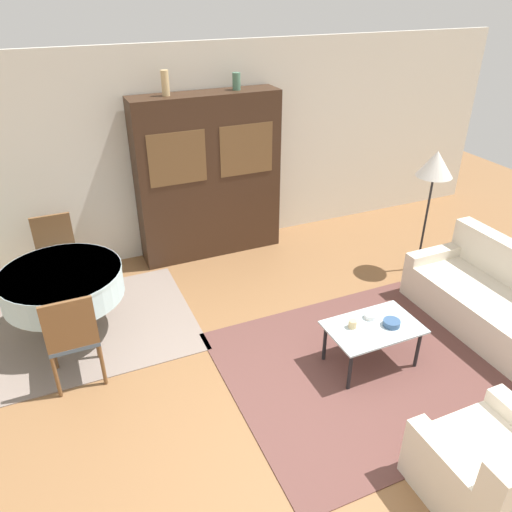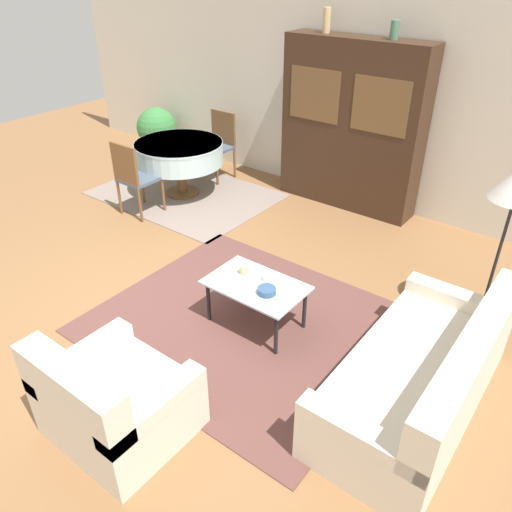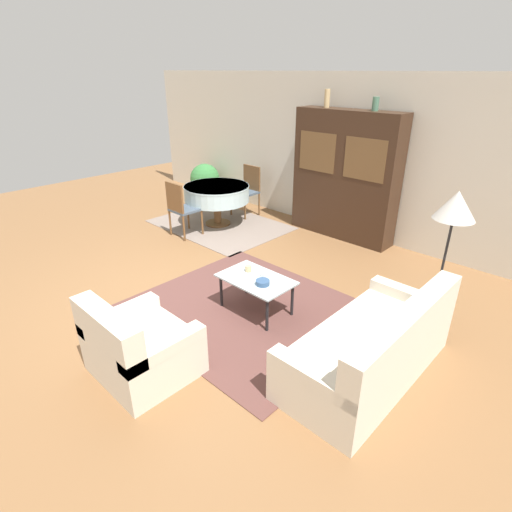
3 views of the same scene
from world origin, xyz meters
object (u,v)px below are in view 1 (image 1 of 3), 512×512
(cup, at_px, (353,324))
(bowl, at_px, (392,323))
(floor_lamp, at_px, (435,168))
(vase_tall, at_px, (165,83))
(display_cabinet, at_px, (209,177))
(dining_chair_far, at_px, (57,253))
(dining_table, at_px, (63,284))
(vase_short, at_px, (236,81))
(couch, at_px, (498,304))
(dining_chair_near, at_px, (72,335))
(bowl_small, at_px, (370,316))
(armchair, at_px, (498,471))
(coffee_table, at_px, (373,330))

(cup, height_order, bowl, cup)
(floor_lamp, xyz_separation_m, vase_tall, (-2.77, 1.57, 0.91))
(display_cabinet, xyz_separation_m, floor_lamp, (2.30, -1.57, 0.30))
(display_cabinet, bearing_deg, dining_chair_far, -170.63)
(dining_table, height_order, vase_short, vase_short)
(couch, distance_m, vase_short, 3.94)
(dining_chair_near, xyz_separation_m, cup, (2.44, -0.80, -0.07))
(dining_chair_far, distance_m, bowl_small, 3.61)
(armchair, bearing_deg, dining_table, 128.28)
(vase_short, bearing_deg, bowl_small, -84.26)
(armchair, height_order, dining_chair_near, dining_chair_near)
(coffee_table, xyz_separation_m, cup, (-0.20, 0.07, 0.09))
(cup, distance_m, vase_tall, 3.45)
(couch, bearing_deg, armchair, 133.40)
(coffee_table, xyz_separation_m, dining_chair_far, (-2.64, 2.53, 0.16))
(coffee_table, distance_m, dining_chair_near, 2.78)
(dining_table, bearing_deg, cup, -33.72)
(dining_table, bearing_deg, vase_short, 25.74)
(dining_chair_far, height_order, bowl_small, dining_chair_far)
(display_cabinet, relative_size, dining_table, 1.76)
(coffee_table, bearing_deg, display_cabinet, 102.67)
(dining_chair_far, bearing_deg, display_cabinet, -170.63)
(couch, distance_m, display_cabinet, 3.74)
(dining_chair_near, bearing_deg, bowl, -18.27)
(dining_table, distance_m, bowl, 3.31)
(floor_lamp, height_order, bowl_small, floor_lamp)
(coffee_table, height_order, dining_chair_far, dining_chair_far)
(couch, height_order, dining_chair_far, dining_chair_far)
(armchair, xyz_separation_m, cup, (-0.15, 1.66, 0.19))
(dining_chair_far, xyz_separation_m, cup, (2.44, -2.46, -0.07))
(vase_tall, bearing_deg, armchair, -76.51)
(dining_chair_far, bearing_deg, cup, 134.78)
(display_cabinet, bearing_deg, bowl, -74.60)
(vase_tall, xyz_separation_m, vase_short, (0.88, 0.00, -0.04))
(bowl, bearing_deg, bowl_small, 122.52)
(display_cabinet, height_order, dining_table, display_cabinet)
(floor_lamp, xyz_separation_m, cup, (-1.86, -1.22, -0.88))
(coffee_table, height_order, dining_table, dining_table)
(cup, bearing_deg, couch, -3.63)
(floor_lamp, bearing_deg, vase_tall, 150.47)
(dining_chair_near, xyz_separation_m, floor_lamp, (4.30, 0.42, 0.82))
(armchair, relative_size, display_cabinet, 0.44)
(dining_table, xyz_separation_m, bowl_small, (2.69, -1.57, -0.14))
(couch, xyz_separation_m, cup, (-1.78, 0.11, 0.19))
(display_cabinet, bearing_deg, bowl_small, -75.89)
(dining_chair_near, bearing_deg, vase_short, 39.60)
(display_cabinet, distance_m, dining_chair_far, 2.09)
(couch, height_order, cup, couch)
(cup, bearing_deg, dining_table, 146.28)
(cup, bearing_deg, vase_tall, 108.17)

